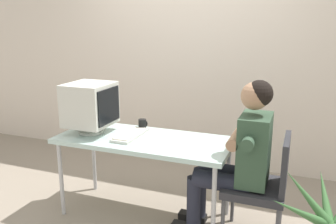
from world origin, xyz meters
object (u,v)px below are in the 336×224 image
Objects in this scene: desk at (144,144)px; crt_monitor at (90,105)px; keyboard at (130,135)px; office_chair at (264,183)px; desk_mug at (143,124)px; person_seated at (239,154)px.

crt_monitor is at bearing -177.36° from desk.
office_chair reaches higher than keyboard.
crt_monitor reaches higher than keyboard.
office_chair reaches higher than desk_mug.
desk is 1.03m from office_chair.
office_chair is (1.01, -0.03, -0.17)m from desk.
person_seated is 12.74× the size of desk_mug.
desk is 0.59m from crt_monitor.
keyboard is 0.49× the size of office_chair.
desk_mug is (-0.92, 0.25, 0.07)m from person_seated.
desk_mug is at bearing 85.46° from keyboard.
person_seated is (0.81, -0.03, 0.03)m from desk.
desk_mug is (-0.11, 0.22, 0.10)m from desk.
person_seated is (-0.20, 0.00, 0.20)m from office_chair.
office_chair is 0.68× the size of person_seated.
desk is at bearing -62.52° from desk_mug.
keyboard is (0.37, 0.02, -0.24)m from crt_monitor.
keyboard is 4.23× the size of desk_mug.
office_chair is (1.52, -0.01, -0.48)m from crt_monitor.
crt_monitor is at bearing 179.71° from office_chair.
crt_monitor reaches higher than desk.
person_seated is at bearing -1.60° from keyboard.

